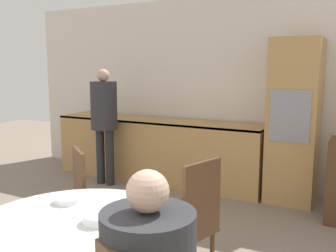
{
  "coord_description": "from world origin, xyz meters",
  "views": [
    {
      "loc": [
        1.63,
        -0.3,
        1.62
      ],
      "look_at": [
        0.07,
        2.65,
        1.11
      ],
      "focal_mm": 40.0,
      "sensor_mm": 36.0,
      "label": 1
    }
  ],
  "objects_px": {
    "chair_far_left": "(69,205)",
    "bowl_centre": "(68,200)",
    "bowl_near": "(99,218)",
    "person_standing": "(104,114)",
    "chair_far_right": "(192,220)",
    "oven_unit": "(294,122)",
    "cup": "(139,230)"
  },
  "relations": [
    {
      "from": "bowl_centre",
      "to": "person_standing",
      "type": "bearing_deg",
      "value": 122.61
    },
    {
      "from": "chair_far_left",
      "to": "bowl_near",
      "type": "distance_m",
      "value": 0.95
    },
    {
      "from": "person_standing",
      "to": "cup",
      "type": "xyz_separation_m",
      "value": [
        2.19,
        -2.57,
        -0.2
      ]
    },
    {
      "from": "chair_far_right",
      "to": "bowl_near",
      "type": "distance_m",
      "value": 0.82
    },
    {
      "from": "chair_far_right",
      "to": "person_standing",
      "type": "xyz_separation_m",
      "value": [
        -2.14,
        1.78,
        0.45
      ]
    },
    {
      "from": "oven_unit",
      "to": "chair_far_right",
      "type": "height_order",
      "value": "oven_unit"
    },
    {
      "from": "oven_unit",
      "to": "chair_far_left",
      "type": "distance_m",
      "value": 2.85
    },
    {
      "from": "chair_far_right",
      "to": "cup",
      "type": "distance_m",
      "value": 0.84
    },
    {
      "from": "person_standing",
      "to": "bowl_near",
      "type": "height_order",
      "value": "person_standing"
    },
    {
      "from": "chair_far_right",
      "to": "bowl_centre",
      "type": "height_order",
      "value": "chair_far_right"
    },
    {
      "from": "chair_far_right",
      "to": "cup",
      "type": "xyz_separation_m",
      "value": [
        0.05,
        -0.8,
        0.25
      ]
    },
    {
      "from": "bowl_centre",
      "to": "chair_far_right",
      "type": "bearing_deg",
      "value": 42.89
    },
    {
      "from": "oven_unit",
      "to": "bowl_centre",
      "type": "distance_m",
      "value": 3.04
    },
    {
      "from": "bowl_centre",
      "to": "cup",
      "type": "bearing_deg",
      "value": -17.49
    },
    {
      "from": "person_standing",
      "to": "bowl_near",
      "type": "relative_size",
      "value": 8.69
    },
    {
      "from": "person_standing",
      "to": "bowl_near",
      "type": "xyz_separation_m",
      "value": [
        1.89,
        -2.52,
        -0.21
      ]
    },
    {
      "from": "person_standing",
      "to": "bowl_near",
      "type": "bearing_deg",
      "value": -53.12
    },
    {
      "from": "oven_unit",
      "to": "bowl_centre",
      "type": "relative_size",
      "value": 11.1
    },
    {
      "from": "oven_unit",
      "to": "cup",
      "type": "bearing_deg",
      "value": -94.53
    },
    {
      "from": "bowl_centre",
      "to": "chair_far_left",
      "type": "bearing_deg",
      "value": 132.56
    },
    {
      "from": "chair_far_right",
      "to": "bowl_centre",
      "type": "bearing_deg",
      "value": -30.29
    },
    {
      "from": "cup",
      "to": "bowl_centre",
      "type": "bearing_deg",
      "value": 162.51
    },
    {
      "from": "chair_far_left",
      "to": "bowl_near",
      "type": "height_order",
      "value": "chair_far_left"
    },
    {
      "from": "cup",
      "to": "bowl_centre",
      "type": "distance_m",
      "value": 0.71
    },
    {
      "from": "bowl_near",
      "to": "chair_far_left",
      "type": "bearing_deg",
      "value": 143.3
    },
    {
      "from": "oven_unit",
      "to": "chair_far_left",
      "type": "relative_size",
      "value": 2.0
    },
    {
      "from": "cup",
      "to": "bowl_near",
      "type": "height_order",
      "value": "cup"
    },
    {
      "from": "bowl_near",
      "to": "bowl_centre",
      "type": "distance_m",
      "value": 0.42
    },
    {
      "from": "bowl_centre",
      "to": "bowl_near",
      "type": "bearing_deg",
      "value": -23.14
    },
    {
      "from": "chair_far_left",
      "to": "person_standing",
      "type": "distance_m",
      "value": 2.33
    },
    {
      "from": "chair_far_left",
      "to": "cup",
      "type": "distance_m",
      "value": 1.22
    },
    {
      "from": "chair_far_left",
      "to": "bowl_centre",
      "type": "relative_size",
      "value": 5.56
    }
  ]
}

